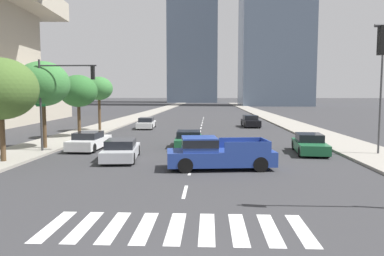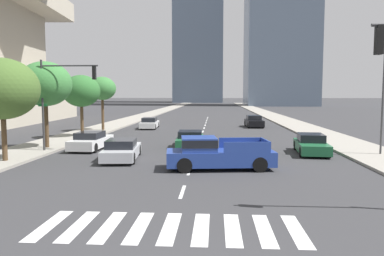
{
  "view_description": "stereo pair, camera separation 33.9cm",
  "coord_description": "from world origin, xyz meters",
  "px_view_note": "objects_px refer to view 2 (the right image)",
  "views": [
    {
      "loc": [
        0.95,
        -5.59,
        3.85
      ],
      "look_at": [
        0.0,
        14.78,
        2.0
      ],
      "focal_mm": 34.65,
      "sensor_mm": 36.0,
      "label": 1
    },
    {
      "loc": [
        1.29,
        -5.57,
        3.85
      ],
      "look_at": [
        0.0,
        14.78,
        2.0
      ],
      "focal_mm": 34.65,
      "sensor_mm": 36.0,
      "label": 2
    }
  ],
  "objects_px": {
    "street_tree_fourth": "(102,89)",
    "sedan_white_3": "(150,123)",
    "traffic_signal_far": "(62,89)",
    "street_tree_nearest": "(2,89)",
    "street_lamp_east": "(384,84)",
    "sedan_white_0": "(91,141)",
    "sedan_silver_5": "(122,150)",
    "sedan_black_4": "(254,122)",
    "pickup_truck": "(215,153)",
    "street_tree_second": "(45,84)",
    "street_tree_third": "(81,91)",
    "sedan_green_2": "(311,145)",
    "sedan_green_1": "(190,139)"
  },
  "relations": [
    {
      "from": "street_tree_fourth",
      "to": "sedan_white_3",
      "type": "bearing_deg",
      "value": 38.8
    },
    {
      "from": "sedan_white_3",
      "to": "traffic_signal_far",
      "type": "relative_size",
      "value": 0.8
    },
    {
      "from": "street_tree_nearest",
      "to": "sedan_white_3",
      "type": "bearing_deg",
      "value": 78.73
    },
    {
      "from": "street_lamp_east",
      "to": "traffic_signal_far",
      "type": "bearing_deg",
      "value": 179.47
    },
    {
      "from": "sedan_white_0",
      "to": "sedan_silver_5",
      "type": "relative_size",
      "value": 0.99
    },
    {
      "from": "sedan_white_3",
      "to": "traffic_signal_far",
      "type": "height_order",
      "value": "traffic_signal_far"
    },
    {
      "from": "sedan_white_0",
      "to": "sedan_black_4",
      "type": "bearing_deg",
      "value": -33.96
    },
    {
      "from": "pickup_truck",
      "to": "street_tree_fourth",
      "type": "distance_m",
      "value": 22.75
    },
    {
      "from": "traffic_signal_far",
      "to": "street_tree_nearest",
      "type": "bearing_deg",
      "value": -114.21
    },
    {
      "from": "sedan_white_0",
      "to": "street_lamp_east",
      "type": "bearing_deg",
      "value": -93.92
    },
    {
      "from": "sedan_silver_5",
      "to": "street_tree_nearest",
      "type": "distance_m",
      "value": 7.38
    },
    {
      "from": "sedan_white_3",
      "to": "street_tree_second",
      "type": "xyz_separation_m",
      "value": [
        -4.32,
        -16.46,
        3.99
      ]
    },
    {
      "from": "sedan_silver_5",
      "to": "traffic_signal_far",
      "type": "height_order",
      "value": "traffic_signal_far"
    },
    {
      "from": "sedan_black_4",
      "to": "street_tree_third",
      "type": "xyz_separation_m",
      "value": [
        -16.36,
        -12.13,
        3.51
      ]
    },
    {
      "from": "sedan_green_2",
      "to": "street_tree_fourth",
      "type": "bearing_deg",
      "value": -121.58
    },
    {
      "from": "sedan_green_2",
      "to": "sedan_black_4",
      "type": "distance_m",
      "value": 19.76
    },
    {
      "from": "sedan_green_1",
      "to": "street_lamp_east",
      "type": "xyz_separation_m",
      "value": [
        12.15,
        -3.19,
        3.93
      ]
    },
    {
      "from": "sedan_white_3",
      "to": "sedan_black_4",
      "type": "height_order",
      "value": "sedan_black_4"
    },
    {
      "from": "street_tree_nearest",
      "to": "street_tree_third",
      "type": "bearing_deg",
      "value": 90.0
    },
    {
      "from": "street_tree_third",
      "to": "street_tree_nearest",
      "type": "bearing_deg",
      "value": -90.0
    },
    {
      "from": "sedan_black_4",
      "to": "traffic_signal_far",
      "type": "xyz_separation_m",
      "value": [
        -14.59,
        -20.33,
        3.57
      ]
    },
    {
      "from": "sedan_white_3",
      "to": "sedan_silver_5",
      "type": "bearing_deg",
      "value": -177.11
    },
    {
      "from": "sedan_green_2",
      "to": "street_tree_third",
      "type": "relative_size",
      "value": 0.87
    },
    {
      "from": "sedan_green_1",
      "to": "street_tree_nearest",
      "type": "distance_m",
      "value": 12.65
    },
    {
      "from": "street_tree_second",
      "to": "street_tree_third",
      "type": "height_order",
      "value": "street_tree_second"
    },
    {
      "from": "sedan_green_1",
      "to": "street_tree_nearest",
      "type": "xyz_separation_m",
      "value": [
        -9.96,
        -6.93,
        3.58
      ]
    },
    {
      "from": "sedan_green_1",
      "to": "sedan_silver_5",
      "type": "xyz_separation_m",
      "value": [
        -3.7,
        -5.39,
        0.0
      ]
    },
    {
      "from": "street_tree_nearest",
      "to": "street_tree_third",
      "type": "relative_size",
      "value": 1.06
    },
    {
      "from": "sedan_black_4",
      "to": "sedan_white_0",
      "type": "bearing_deg",
      "value": -37.84
    },
    {
      "from": "traffic_signal_far",
      "to": "street_lamp_east",
      "type": "bearing_deg",
      "value": -0.53
    },
    {
      "from": "sedan_white_3",
      "to": "sedan_white_0",
      "type": "bearing_deg",
      "value": 172.89
    },
    {
      "from": "street_tree_fourth",
      "to": "street_tree_second",
      "type": "bearing_deg",
      "value": -90.0
    },
    {
      "from": "sedan_silver_5",
      "to": "traffic_signal_far",
      "type": "bearing_deg",
      "value": 56.31
    },
    {
      "from": "sedan_black_4",
      "to": "pickup_truck",
      "type": "bearing_deg",
      "value": -12.78
    },
    {
      "from": "sedan_white_3",
      "to": "street_tree_third",
      "type": "relative_size",
      "value": 0.88
    },
    {
      "from": "sedan_white_3",
      "to": "traffic_signal_far",
      "type": "xyz_separation_m",
      "value": [
        -2.56,
        -17.76,
        3.62
      ]
    },
    {
      "from": "traffic_signal_far",
      "to": "street_lamp_east",
      "type": "height_order",
      "value": "street_lamp_east"
    },
    {
      "from": "traffic_signal_far",
      "to": "street_tree_third",
      "type": "relative_size",
      "value": 1.1
    },
    {
      "from": "sedan_green_1",
      "to": "sedan_green_2",
      "type": "distance_m",
      "value": 8.43
    },
    {
      "from": "pickup_truck",
      "to": "sedan_silver_5",
      "type": "bearing_deg",
      "value": -30.65
    },
    {
      "from": "sedan_green_1",
      "to": "sedan_black_4",
      "type": "relative_size",
      "value": 1.07
    },
    {
      "from": "sedan_white_3",
      "to": "sedan_silver_5",
      "type": "relative_size",
      "value": 1.0
    },
    {
      "from": "sedan_black_4",
      "to": "street_lamp_east",
      "type": "relative_size",
      "value": 0.59
    },
    {
      "from": "sedan_green_2",
      "to": "street_tree_fourth",
      "type": "xyz_separation_m",
      "value": [
        -18.06,
        13.64,
        3.85
      ]
    },
    {
      "from": "traffic_signal_far",
      "to": "street_tree_fourth",
      "type": "distance_m",
      "value": 14.4
    },
    {
      "from": "sedan_green_1",
      "to": "sedan_silver_5",
      "type": "bearing_deg",
      "value": 143.63
    },
    {
      "from": "sedan_white_0",
      "to": "sedan_black_4",
      "type": "xyz_separation_m",
      "value": [
        13.3,
        18.74,
        0.04
      ]
    },
    {
      "from": "sedan_white_3",
      "to": "street_tree_nearest",
      "type": "height_order",
      "value": "street_tree_nearest"
    },
    {
      "from": "sedan_green_1",
      "to": "sedan_white_3",
      "type": "relative_size",
      "value": 0.99
    },
    {
      "from": "street_tree_third",
      "to": "street_lamp_east",
      "type": "bearing_deg",
      "value": -20.78
    }
  ]
}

